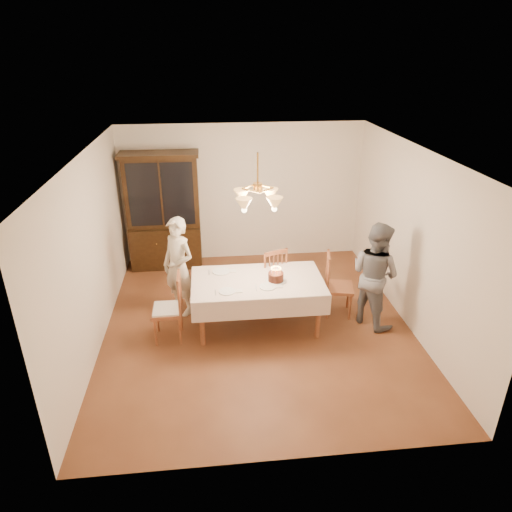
{
  "coord_description": "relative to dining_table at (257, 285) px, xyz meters",
  "views": [
    {
      "loc": [
        -0.65,
        -5.8,
        3.84
      ],
      "look_at": [
        0.0,
        0.2,
        1.05
      ],
      "focal_mm": 32.0,
      "sensor_mm": 36.0,
      "label": 1
    }
  ],
  "objects": [
    {
      "name": "dining_table",
      "position": [
        0.0,
        0.0,
        0.0
      ],
      "size": [
        1.9,
        1.1,
        0.76
      ],
      "color": "brown",
      "rests_on": "ground"
    },
    {
      "name": "chair_far_side",
      "position": [
        0.27,
        0.63,
        -0.24
      ],
      "size": [
        0.56,
        0.55,
        1.0
      ],
      "color": "brown",
      "rests_on": "ground"
    },
    {
      "name": "chair_left_end",
      "position": [
        -1.29,
        -0.2,
        -0.23
      ],
      "size": [
        0.42,
        0.44,
        1.0
      ],
      "color": "brown",
      "rests_on": "ground"
    },
    {
      "name": "birthday_cake",
      "position": [
        0.26,
        -0.06,
        0.14
      ],
      "size": [
        0.3,
        0.3,
        0.22
      ],
      "color": "white",
      "rests_on": "dining_table"
    },
    {
      "name": "china_hutch",
      "position": [
        -1.48,
        2.25,
        0.36
      ],
      "size": [
        1.38,
        0.54,
        2.16
      ],
      "color": "black",
      "rests_on": "ground"
    },
    {
      "name": "room_shell",
      "position": [
        0.0,
        0.0,
        0.9
      ],
      "size": [
        5.0,
        5.0,
        5.0
      ],
      "color": "white",
      "rests_on": "ground"
    },
    {
      "name": "place_setting_far_left",
      "position": [
        -0.5,
        0.32,
        0.08
      ],
      "size": [
        0.42,
        0.27,
        0.02
      ],
      "color": "white",
      "rests_on": "dining_table"
    },
    {
      "name": "elderly_woman",
      "position": [
        -1.15,
        0.51,
        0.1
      ],
      "size": [
        0.68,
        0.66,
        1.57
      ],
      "primitive_type": "imported",
      "rotation": [
        0.0,
        0.0,
        -0.73
      ],
      "color": "beige",
      "rests_on": "ground"
    },
    {
      "name": "adult_in_grey",
      "position": [
        1.72,
        -0.09,
        0.12
      ],
      "size": [
        0.92,
        0.98,
        1.6
      ],
      "primitive_type": "imported",
      "rotation": [
        0.0,
        0.0,
        2.12
      ],
      "color": "slate",
      "rests_on": "ground"
    },
    {
      "name": "place_setting_near_right",
      "position": [
        0.13,
        -0.23,
        0.08
      ],
      "size": [
        0.38,
        0.24,
        0.02
      ],
      "color": "white",
      "rests_on": "dining_table"
    },
    {
      "name": "ground",
      "position": [
        0.0,
        0.0,
        -0.68
      ],
      "size": [
        5.0,
        5.0,
        0.0
      ],
      "primitive_type": "plane",
      "color": "#5D301A",
      "rests_on": "ground"
    },
    {
      "name": "place_setting_near_left",
      "position": [
        -0.44,
        -0.3,
        0.08
      ],
      "size": [
        0.38,
        0.23,
        0.02
      ],
      "color": "white",
      "rests_on": "dining_table"
    },
    {
      "name": "chair_right_end",
      "position": [
        1.28,
        0.2,
        -0.24
      ],
      "size": [
        0.5,
        0.52,
        1.0
      ],
      "color": "brown",
      "rests_on": "ground"
    },
    {
      "name": "chandelier",
      "position": [
        -0.0,
        -0.0,
        1.29
      ],
      "size": [
        0.62,
        0.62,
        0.73
      ],
      "color": "#BF8C3F",
      "rests_on": "ground"
    }
  ]
}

